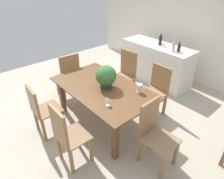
{
  "coord_description": "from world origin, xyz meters",
  "views": [
    {
      "loc": [
        2.32,
        -2.03,
        2.49
      ],
      "look_at": [
        0.03,
        -0.03,
        0.64
      ],
      "focal_mm": 31.53,
      "sensor_mm": 36.0,
      "label": 1
    }
  ],
  "objects_px": {
    "chair_near_right": "(66,134)",
    "crystal_vase_center_near": "(108,71)",
    "chair_near_left": "(41,109)",
    "flower_centerpiece": "(106,76)",
    "chair_head_end": "(69,74)",
    "crystal_vase_left": "(139,88)",
    "kitchen_counter": "(156,63)",
    "chair_foot_end": "(154,131)",
    "wine_bottle_amber": "(174,47)",
    "chair_far_right": "(156,88)",
    "wine_glass": "(108,99)",
    "chair_far_left": "(126,72)",
    "wine_bottle_clear": "(160,40)",
    "dining_table": "(103,93)",
    "wine_bottle_dark": "(160,39)",
    "wine_bottle_tall": "(179,48)"
  },
  "relations": [
    {
      "from": "flower_centerpiece",
      "to": "kitchen_counter",
      "type": "distance_m",
      "value": 2.13
    },
    {
      "from": "chair_far_left",
      "to": "wine_bottle_amber",
      "type": "distance_m",
      "value": 1.18
    },
    {
      "from": "chair_near_right",
      "to": "wine_glass",
      "type": "bearing_deg",
      "value": -94.42
    },
    {
      "from": "chair_far_right",
      "to": "chair_head_end",
      "type": "xyz_separation_m",
      "value": [
        -1.58,
        -0.99,
        0.02
      ]
    },
    {
      "from": "dining_table",
      "to": "wine_bottle_clear",
      "type": "bearing_deg",
      "value": 100.5
    },
    {
      "from": "chair_near_left",
      "to": "chair_far_left",
      "type": "height_order",
      "value": "chair_far_left"
    },
    {
      "from": "wine_bottle_amber",
      "to": "chair_head_end",
      "type": "bearing_deg",
      "value": -122.54
    },
    {
      "from": "kitchen_counter",
      "to": "flower_centerpiece",
      "type": "bearing_deg",
      "value": -76.74
    },
    {
      "from": "dining_table",
      "to": "chair_near_left",
      "type": "height_order",
      "value": "chair_near_left"
    },
    {
      "from": "chair_far_right",
      "to": "wine_glass",
      "type": "distance_m",
      "value": 1.3
    },
    {
      "from": "wine_bottle_tall",
      "to": "wine_bottle_amber",
      "type": "height_order",
      "value": "wine_bottle_amber"
    },
    {
      "from": "chair_far_right",
      "to": "chair_foot_end",
      "type": "bearing_deg",
      "value": -51.51
    },
    {
      "from": "wine_glass",
      "to": "wine_bottle_dark",
      "type": "xyz_separation_m",
      "value": [
        -0.96,
        2.49,
        0.19
      ]
    },
    {
      "from": "kitchen_counter",
      "to": "chair_foot_end",
      "type": "bearing_deg",
      "value": -52.46
    },
    {
      "from": "kitchen_counter",
      "to": "wine_bottle_clear",
      "type": "relative_size",
      "value": 6.61
    },
    {
      "from": "chair_near_left",
      "to": "wine_bottle_clear",
      "type": "xyz_separation_m",
      "value": [
        0.04,
        3.04,
        0.54
      ]
    },
    {
      "from": "chair_far_left",
      "to": "wine_glass",
      "type": "relative_size",
      "value": 6.8
    },
    {
      "from": "wine_bottle_dark",
      "to": "chair_far_left",
      "type": "bearing_deg",
      "value": -87.07
    },
    {
      "from": "kitchen_counter",
      "to": "wine_bottle_tall",
      "type": "distance_m",
      "value": 0.82
    },
    {
      "from": "chair_head_end",
      "to": "kitchen_counter",
      "type": "bearing_deg",
      "value": 164.46
    },
    {
      "from": "flower_centerpiece",
      "to": "kitchen_counter",
      "type": "height_order",
      "value": "flower_centerpiece"
    },
    {
      "from": "wine_glass",
      "to": "wine_bottle_tall",
      "type": "xyz_separation_m",
      "value": [
        -0.31,
        2.29,
        0.18
      ]
    },
    {
      "from": "chair_near_right",
      "to": "crystal_vase_center_near",
      "type": "xyz_separation_m",
      "value": [
        -0.64,
        1.28,
        0.31
      ]
    },
    {
      "from": "chair_foot_end",
      "to": "wine_bottle_amber",
      "type": "height_order",
      "value": "wine_bottle_amber"
    },
    {
      "from": "wine_bottle_dark",
      "to": "crystal_vase_center_near",
      "type": "bearing_deg",
      "value": -82.25
    },
    {
      "from": "dining_table",
      "to": "chair_far_left",
      "type": "bearing_deg",
      "value": 113.46
    },
    {
      "from": "chair_foot_end",
      "to": "crystal_vase_center_near",
      "type": "relative_size",
      "value": 5.13
    },
    {
      "from": "chair_far_left",
      "to": "wine_bottle_clear",
      "type": "distance_m",
      "value": 1.2
    },
    {
      "from": "flower_centerpiece",
      "to": "wine_bottle_dark",
      "type": "relative_size",
      "value": 1.6
    },
    {
      "from": "chair_head_end",
      "to": "crystal_vase_left",
      "type": "distance_m",
      "value": 1.75
    },
    {
      "from": "chair_near_left",
      "to": "chair_near_right",
      "type": "distance_m",
      "value": 0.84
    },
    {
      "from": "crystal_vase_left",
      "to": "kitchen_counter",
      "type": "relative_size",
      "value": 0.08
    },
    {
      "from": "chair_foot_end",
      "to": "dining_table",
      "type": "bearing_deg",
      "value": 88.14
    },
    {
      "from": "chair_near_left",
      "to": "chair_foot_end",
      "type": "height_order",
      "value": "chair_foot_end"
    },
    {
      "from": "kitchen_counter",
      "to": "chair_head_end",
      "type": "bearing_deg",
      "value": -109.58
    },
    {
      "from": "flower_centerpiece",
      "to": "crystal_vase_left",
      "type": "bearing_deg",
      "value": 31.82
    },
    {
      "from": "chair_far_right",
      "to": "chair_far_left",
      "type": "xyz_separation_m",
      "value": [
        -0.84,
        -0.0,
        0.03
      ]
    },
    {
      "from": "wine_glass",
      "to": "wine_bottle_amber",
      "type": "xyz_separation_m",
      "value": [
        -0.4,
        2.21,
        0.2
      ]
    },
    {
      "from": "wine_bottle_clear",
      "to": "wine_bottle_amber",
      "type": "xyz_separation_m",
      "value": [
        0.46,
        -0.14,
        -0.01
      ]
    },
    {
      "from": "wine_bottle_clear",
      "to": "flower_centerpiece",
      "type": "bearing_deg",
      "value": -78.02
    },
    {
      "from": "dining_table",
      "to": "crystal_vase_center_near",
      "type": "bearing_deg",
      "value": 127.04
    },
    {
      "from": "dining_table",
      "to": "wine_glass",
      "type": "xyz_separation_m",
      "value": [
        0.47,
        -0.28,
        0.23
      ]
    },
    {
      "from": "wine_bottle_tall",
      "to": "flower_centerpiece",
      "type": "bearing_deg",
      "value": -93.38
    },
    {
      "from": "wine_glass",
      "to": "chair_near_right",
      "type": "bearing_deg",
      "value": -94.85
    },
    {
      "from": "chair_head_end",
      "to": "crystal_vase_left",
      "type": "relative_size",
      "value": 6.67
    },
    {
      "from": "chair_near_left",
      "to": "flower_centerpiece",
      "type": "height_order",
      "value": "flower_centerpiece"
    },
    {
      "from": "chair_far_left",
      "to": "wine_bottle_clear",
      "type": "height_order",
      "value": "wine_bottle_clear"
    },
    {
      "from": "chair_foot_end",
      "to": "chair_head_end",
      "type": "xyz_separation_m",
      "value": [
        -2.32,
        -0.0,
        0.02
      ]
    },
    {
      "from": "chair_head_end",
      "to": "wine_bottle_clear",
      "type": "bearing_deg",
      "value": 163.43
    },
    {
      "from": "chair_far_right",
      "to": "flower_centerpiece",
      "type": "bearing_deg",
      "value": -110.02
    }
  ]
}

